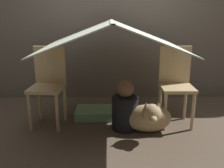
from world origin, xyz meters
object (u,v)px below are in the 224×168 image
(chair_left, at_px, (48,82))
(person_front, at_px, (125,109))
(dog, at_px, (149,117))
(chair_right, at_px, (176,82))

(chair_left, xyz_separation_m, person_front, (0.87, -0.17, -0.26))
(chair_left, distance_m, dog, 1.19)
(chair_right, height_order, dog, chair_right)
(dog, bearing_deg, chair_left, 165.41)
(dog, bearing_deg, person_front, 154.00)
(chair_right, height_order, person_front, chair_right)
(person_front, bearing_deg, dog, -26.00)
(chair_right, distance_m, dog, 0.54)
(chair_left, xyz_separation_m, dog, (1.12, -0.29, -0.31))
(chair_left, bearing_deg, person_front, -5.39)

